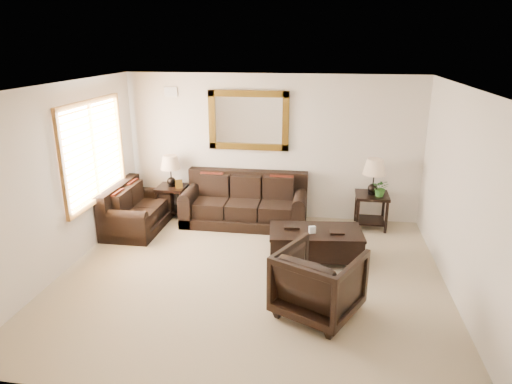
% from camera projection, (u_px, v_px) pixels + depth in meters
% --- Properties ---
extents(room, '(5.51, 5.01, 2.71)m').
position_uv_depth(room, '(250.00, 188.00, 6.19)').
color(room, '#9A8C6A').
rests_on(room, ground).
extents(window, '(0.07, 1.96, 1.66)m').
position_uv_depth(window, '(94.00, 151.00, 7.36)').
color(window, white).
rests_on(window, room).
extents(mirror, '(1.50, 0.06, 1.10)m').
position_uv_depth(mirror, '(248.00, 121.00, 8.41)').
color(mirror, '#43300D').
rests_on(mirror, room).
extents(air_vent, '(0.25, 0.02, 0.18)m').
position_uv_depth(air_vent, '(171.00, 92.00, 8.47)').
color(air_vent, '#999999').
rests_on(air_vent, room).
extents(sofa, '(2.27, 0.98, 0.93)m').
position_uv_depth(sofa, '(245.00, 205.00, 8.50)').
color(sofa, black).
rests_on(sofa, room).
extents(loveseat, '(0.87, 1.46, 0.82)m').
position_uv_depth(loveseat, '(135.00, 213.00, 8.22)').
color(loveseat, black).
rests_on(loveseat, room).
extents(end_table_left, '(0.55, 0.55, 1.20)m').
position_uv_depth(end_table_left, '(171.00, 177.00, 8.69)').
color(end_table_left, black).
rests_on(end_table_left, room).
extents(end_table_right, '(0.58, 0.58, 1.28)m').
position_uv_depth(end_table_right, '(373.00, 183.00, 8.12)').
color(end_table_right, black).
rests_on(end_table_right, room).
extents(coffee_table, '(1.49, 0.91, 0.60)m').
position_uv_depth(coffee_table, '(315.00, 241.00, 7.06)').
color(coffee_table, black).
rests_on(coffee_table, room).
extents(armchair, '(1.21, 1.18, 0.94)m').
position_uv_depth(armchair, '(319.00, 279.00, 5.58)').
color(armchair, black).
rests_on(armchair, floor).
extents(potted_plant, '(0.35, 0.37, 0.25)m').
position_uv_depth(potted_plant, '(381.00, 190.00, 8.03)').
color(potted_plant, '#2D6121').
rests_on(potted_plant, end_table_right).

